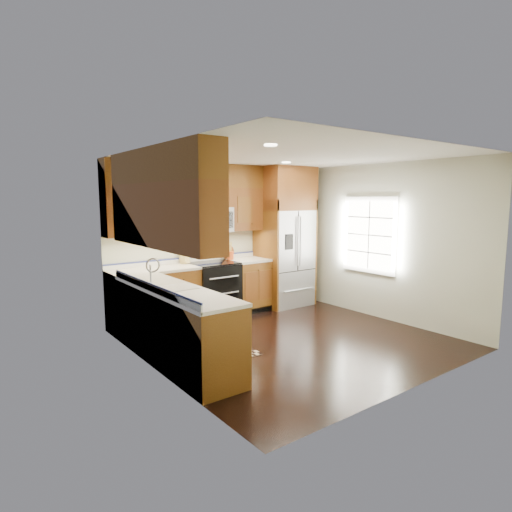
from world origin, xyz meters
TOP-DOWN VIEW (x-y plane):
  - ground at (0.00, 0.00)m, footprint 4.00×4.00m
  - wall_back at (0.00, 2.00)m, footprint 4.00×0.02m
  - wall_left at (-2.00, 0.00)m, footprint 0.02×4.00m
  - wall_right at (2.00, 0.00)m, footprint 0.02×4.00m
  - window at (1.98, 0.20)m, footprint 0.04×1.10m
  - base_cabinets at (-1.23, 0.90)m, footprint 2.85×3.00m
  - countertop at (-1.09, 1.01)m, footprint 2.86×3.01m
  - upper_cabinets at (-1.15, 1.09)m, footprint 2.85×3.00m
  - range at (-0.25, 1.67)m, footprint 0.76×0.67m
  - microwave at (-0.25, 1.80)m, footprint 0.76×0.40m
  - refrigerator at (1.30, 1.63)m, footprint 0.98×0.75m
  - sink_faucet at (-1.73, 0.23)m, footprint 0.54×0.44m
  - rug at (-1.04, 0.42)m, footprint 0.82×1.33m
  - knife_block at (-0.69, 1.88)m, footprint 0.13×0.16m
  - utensil_crock at (0.19, 1.81)m, footprint 0.14×0.14m
  - cutting_board at (0.21, 1.94)m, footprint 0.28×0.28m

SIDE VIEW (x-z plane):
  - ground at x=0.00m, z-range 0.00..0.00m
  - rug at x=-1.04m, z-range 0.00..0.01m
  - base_cabinets at x=-1.23m, z-range 0.00..0.90m
  - range at x=-0.25m, z-range 0.00..0.94m
  - countertop at x=-1.09m, z-range 0.90..0.94m
  - cutting_board at x=0.21m, z-range 0.94..0.96m
  - sink_faucet at x=-1.73m, z-range 0.81..1.18m
  - utensil_crock at x=0.19m, z-range 0.89..1.21m
  - knife_block at x=-0.69m, z-range 0.91..1.20m
  - wall_back at x=0.00m, z-range 0.00..2.60m
  - wall_left at x=-2.00m, z-range 0.00..2.60m
  - wall_right at x=2.00m, z-range 0.00..2.60m
  - refrigerator at x=1.30m, z-range 0.00..2.60m
  - window at x=1.98m, z-range 0.75..2.05m
  - microwave at x=-0.25m, z-range 1.45..1.87m
  - upper_cabinets at x=-1.15m, z-range 1.45..2.60m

